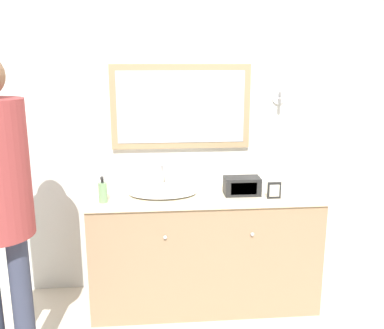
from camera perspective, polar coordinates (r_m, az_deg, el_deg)
ground_plane at (r=3.06m, az=2.29°, el=-20.75°), size 14.00×14.00×0.00m
wall_back at (r=3.17m, az=1.02°, el=5.52°), size 8.00×0.18×2.55m
vanity_counter at (r=3.12m, az=1.61°, el=-11.06°), size 1.62×0.57×0.84m
sink_basin at (r=2.93m, az=-3.91°, el=-3.61°), size 0.46×0.35×0.20m
soap_bottle at (r=2.80m, az=-11.81°, el=-3.60°), size 0.06×0.06×0.17m
appliance_box at (r=2.93m, az=6.68°, el=-2.85°), size 0.24×0.14×0.12m
picture_frame at (r=2.87m, az=10.91°, el=-3.41°), size 0.09×0.01×0.11m
hand_towel_near_sink at (r=3.17m, az=10.34°, el=-2.39°), size 0.17×0.11×0.05m
metal_tray at (r=3.19m, az=13.77°, el=-2.80°), size 0.15×0.11×0.01m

